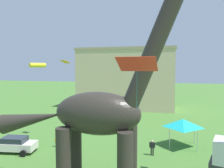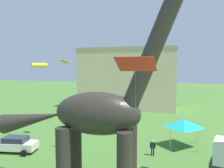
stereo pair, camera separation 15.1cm
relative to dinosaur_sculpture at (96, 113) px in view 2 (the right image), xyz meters
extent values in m
cylinder|color=#2D2823|center=(2.20, 0.98, -3.11)|extent=(1.03, 1.03, 4.43)
cylinder|color=#2D2823|center=(2.20, -0.98, -3.11)|extent=(1.03, 1.03, 4.43)
cylinder|color=#2D2823|center=(-2.05, 0.98, -3.11)|extent=(1.03, 1.03, 4.43)
cylinder|color=#2D2823|center=(-2.05, -0.98, -3.11)|extent=(1.03, 1.03, 4.43)
ellipsoid|color=#2D2823|center=(0.07, 0.00, 0.00)|extent=(6.07, 2.61, 2.99)
cylinder|color=#2D2823|center=(4.01, 0.00, 4.79)|extent=(4.36, 1.12, 8.64)
cone|color=#2D2823|center=(-5.02, 0.00, -0.68)|extent=(5.33, 1.49, 2.53)
cube|color=silver|center=(-10.09, 4.58, -4.66)|extent=(4.41, 2.35, 0.72)
cube|color=#232B35|center=(-10.09, 4.58, -4.04)|extent=(2.46, 1.87, 0.52)
cylinder|color=black|center=(-8.54, 5.47, -5.02)|extent=(0.64, 0.30, 0.62)
cylinder|color=black|center=(-8.54, 3.69, -5.02)|extent=(0.64, 0.30, 0.62)
cylinder|color=black|center=(-11.64, 5.47, -5.02)|extent=(0.64, 0.30, 0.62)
cylinder|color=#6B6056|center=(-6.80, 6.94, -5.08)|extent=(0.08, 0.08, 0.51)
cylinder|color=#6B6056|center=(-6.68, 6.94, -5.08)|extent=(0.08, 0.08, 0.51)
cube|color=yellow|center=(-6.74, 6.94, -4.65)|extent=(0.27, 0.17, 0.36)
sphere|color=tan|center=(-6.74, 6.94, -4.39)|extent=(0.16, 0.16, 0.16)
cylinder|color=yellow|center=(-6.90, 6.94, -4.63)|extent=(0.07, 0.07, 0.34)
cylinder|color=yellow|center=(-6.58, 6.94, -4.63)|extent=(0.07, 0.07, 0.34)
cylinder|color=black|center=(3.30, 6.98, -4.96)|extent=(0.12, 0.12, 0.75)
cylinder|color=black|center=(3.48, 6.98, -4.96)|extent=(0.12, 0.12, 0.75)
cube|color=black|center=(3.39, 6.98, -4.32)|extent=(0.40, 0.25, 0.53)
sphere|color=tan|center=(3.39, 6.98, -3.94)|extent=(0.23, 0.23, 0.23)
cylinder|color=black|center=(3.16, 6.98, -4.29)|extent=(0.10, 0.10, 0.50)
cylinder|color=black|center=(3.62, 6.98, -4.29)|extent=(0.10, 0.10, 0.50)
cylinder|color=#B2B2B7|center=(7.74, 11.65, -4.28)|extent=(0.06, 0.06, 2.10)
cylinder|color=#B2B2B7|center=(7.74, 8.95, -4.28)|extent=(0.06, 0.06, 2.10)
cylinder|color=#B2B2B7|center=(5.04, 11.65, -4.28)|extent=(0.06, 0.06, 2.10)
cylinder|color=#B2B2B7|center=(5.04, 8.95, -4.28)|extent=(0.06, 0.06, 2.10)
pyramid|color=#19B2B7|center=(6.39, 10.30, -2.78)|extent=(3.15, 3.15, 0.90)
cube|color=red|center=(3.38, -4.50, 3.29)|extent=(1.84, 1.29, 0.64)
cylinder|color=#19B2B7|center=(3.38, -4.50, 2.14)|extent=(0.01, 0.01, 1.78)
cylinder|color=yellow|center=(-15.79, 18.25, 3.56)|extent=(2.07, 2.57, 0.73)
cone|color=purple|center=(-16.98, 19.06, 3.56)|extent=(1.00, 0.97, 0.77)
cube|color=black|center=(0.66, 17.58, 0.30)|extent=(0.76, 0.76, 0.44)
cube|color=white|center=(0.66, 17.58, -0.04)|extent=(0.76, 0.76, 0.44)
cube|color=orange|center=(-1.65, -1.37, 3.52)|extent=(0.79, 0.73, 0.20)
cylinder|color=white|center=(-1.65, -1.37, 3.10)|extent=(0.01, 0.01, 0.65)
cube|color=#CCB78E|center=(-3.75, 32.76, 0.68)|extent=(19.68, 8.75, 12.02)
cube|color=tan|center=(-3.75, 32.76, 6.94)|extent=(20.07, 8.92, 0.50)
camera|label=1|loc=(4.74, -14.81, 3.14)|focal=36.54mm
camera|label=2|loc=(4.88, -14.78, 3.14)|focal=36.54mm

